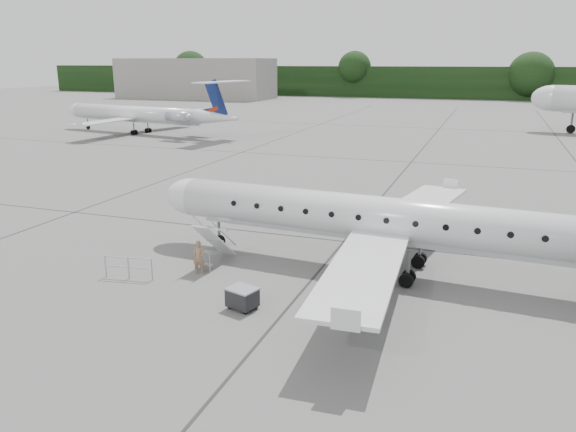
% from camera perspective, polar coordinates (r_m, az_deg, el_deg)
% --- Properties ---
extents(ground, '(320.00, 320.00, 0.00)m').
position_cam_1_polar(ground, '(24.15, 11.32, -7.67)').
color(ground, slate).
rests_on(ground, ground).
extents(treeline, '(260.00, 4.00, 8.00)m').
position_cam_1_polar(treeline, '(152.19, 19.13, 12.63)').
color(treeline, black).
rests_on(treeline, ground).
extents(terminal_building, '(40.00, 14.00, 10.00)m').
position_cam_1_polar(terminal_building, '(150.93, -9.40, 13.62)').
color(terminal_building, gray).
rests_on(terminal_building, ground).
extents(main_regional_jet, '(28.60, 21.57, 6.98)m').
position_cam_1_polar(main_regional_jet, '(25.30, 10.89, 1.75)').
color(main_regional_jet, silver).
rests_on(main_regional_jet, ground).
extents(airstair, '(1.03, 2.58, 2.19)m').
position_cam_1_polar(airstair, '(26.86, -7.44, -2.61)').
color(airstair, silver).
rests_on(airstair, ground).
extents(passenger, '(0.65, 0.52, 1.54)m').
position_cam_1_polar(passenger, '(25.84, -9.04, -4.17)').
color(passenger, '#88674A').
rests_on(passenger, ground).
extents(safety_railing, '(2.18, 0.44, 1.00)m').
position_cam_1_polar(safety_railing, '(25.97, -15.90, -5.12)').
color(safety_railing, '#999DA2').
rests_on(safety_railing, ground).
extents(baggage_cart, '(1.27, 1.14, 0.93)m').
position_cam_1_polar(baggage_cart, '(22.16, -4.66, -8.28)').
color(baggage_cart, black).
rests_on(baggage_cart, ground).
extents(bg_regional_left, '(30.42, 24.22, 7.18)m').
position_cam_1_polar(bg_regional_left, '(78.35, -15.38, 10.71)').
color(bg_regional_left, silver).
rests_on(bg_regional_left, ground).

